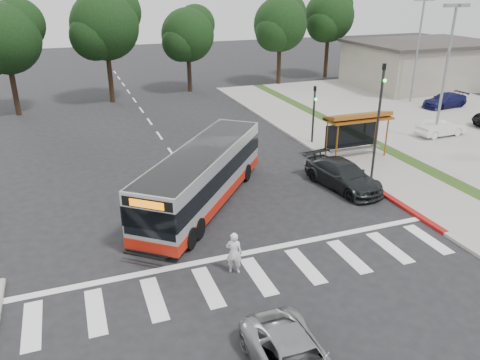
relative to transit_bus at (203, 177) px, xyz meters
name	(u,v)px	position (x,y,z in m)	size (l,w,h in m)	color
ground	(218,219)	(0.16, -1.85, -1.43)	(140.00, 140.00, 0.00)	black
sidewalk_east	(333,142)	(11.16, 6.15, -1.37)	(4.00, 40.00, 0.12)	gray
curb_east	(307,145)	(9.16, 6.15, -1.35)	(0.30, 40.00, 0.15)	#9E9991
curb_east_red	(402,206)	(9.16, -3.85, -1.35)	(0.32, 6.00, 0.15)	maroon
parking_lot	(449,119)	(23.16, 8.15, -1.38)	(18.00, 36.00, 0.10)	gray
commercial_building	(422,65)	(30.16, 20.15, 0.77)	(14.00, 10.00, 4.40)	#A09886
building_roof_cap	(425,42)	(30.16, 20.15, 3.12)	(14.60, 10.60, 0.30)	#383330
crosswalk_ladder	(258,276)	(0.16, -6.85, -1.42)	(18.00, 2.60, 0.01)	silver
bus_shelter	(357,121)	(10.96, 3.25, 0.92)	(4.20, 1.60, 2.86)	#925218
traffic_signal_ne_tall	(379,113)	(9.76, -0.36, 2.45)	(0.18, 0.37, 6.50)	black
traffic_signal_ne_short	(314,109)	(9.76, 6.64, 1.05)	(0.18, 0.37, 4.00)	black
lot_light_front	(448,55)	(18.16, 4.15, 4.48)	(1.90, 0.35, 9.01)	gray
lot_light_mid	(419,37)	(24.16, 14.15, 4.48)	(1.90, 0.35, 9.01)	gray
tree_ne_a	(281,23)	(16.23, 26.21, 4.97)	(6.16, 5.74, 9.30)	black
tree_ne_b	(329,15)	(23.23, 28.21, 5.49)	(6.16, 5.74, 10.02)	black
tree_north_a	(106,24)	(-1.76, 24.22, 5.50)	(6.60, 6.15, 10.17)	black
tree_north_b	(188,34)	(6.23, 26.21, 4.23)	(5.72, 5.33, 8.43)	black
tree_north_c	(6,38)	(-9.77, 22.21, 4.87)	(6.16, 5.74, 9.30)	black
transit_bus	(203,177)	(0.00, 0.00, 0.00)	(2.39, 11.05, 2.85)	#A7A9AC
pedestrian	(234,253)	(-0.62, -6.27, -0.57)	(0.63, 0.41, 1.72)	silver
dark_sedan	(343,175)	(7.65, -0.68, -0.70)	(2.03, 5.00, 1.45)	black
parked_car_1	(441,127)	(19.17, 4.73, -0.71)	(1.29, 3.71, 1.22)	silver
parked_car_3	(445,100)	(25.55, 11.35, -0.71)	(1.74, 4.27, 1.24)	#151749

